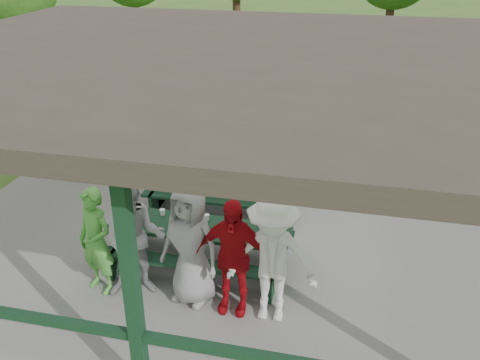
% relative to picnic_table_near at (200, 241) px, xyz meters
% --- Properties ---
extents(ground, '(90.00, 90.00, 0.00)m').
position_rel_picnic_table_near_xyz_m(ground, '(0.09, 1.20, -0.58)').
color(ground, '#2E591C').
rests_on(ground, ground).
extents(concrete_slab, '(10.00, 8.00, 0.10)m').
position_rel_picnic_table_near_xyz_m(concrete_slab, '(0.09, 1.20, -0.53)').
color(concrete_slab, slate).
rests_on(concrete_slab, ground).
extents(pavilion_structure, '(10.60, 8.60, 3.24)m').
position_rel_picnic_table_near_xyz_m(pavilion_structure, '(0.09, 1.20, 2.59)').
color(pavilion_structure, black).
rests_on(pavilion_structure, concrete_slab).
extents(picnic_table_near, '(2.85, 1.39, 0.75)m').
position_rel_picnic_table_near_xyz_m(picnic_table_near, '(0.00, 0.00, 0.00)').
color(picnic_table_near, black).
rests_on(picnic_table_near, concrete_slab).
extents(picnic_table_far, '(2.62, 1.39, 0.75)m').
position_rel_picnic_table_near_xyz_m(picnic_table_far, '(-0.26, 2.00, -0.01)').
color(picnic_table_far, black).
rests_on(picnic_table_far, concrete_slab).
extents(table_setting, '(2.39, 0.45, 0.10)m').
position_rel_picnic_table_near_xyz_m(table_setting, '(-0.00, 0.04, 0.30)').
color(table_setting, white).
rests_on(table_setting, picnic_table_near).
extents(contestant_green, '(0.71, 0.59, 1.68)m').
position_rel_picnic_table_near_xyz_m(contestant_green, '(-1.30, -0.89, 0.36)').
color(contestant_green, green).
rests_on(contestant_green, concrete_slab).
extents(contestant_grey_left, '(1.08, 0.96, 1.85)m').
position_rel_picnic_table_near_xyz_m(contestant_grey_left, '(-0.71, -0.84, 0.44)').
color(contestant_grey_left, gray).
rests_on(contestant_grey_left, concrete_slab).
extents(contestant_grey_mid, '(1.03, 0.80, 1.86)m').
position_rel_picnic_table_near_xyz_m(contestant_grey_mid, '(0.12, -0.79, 0.45)').
color(contestant_grey_mid, gray).
rests_on(contestant_grey_mid, concrete_slab).
extents(contestant_red, '(1.04, 0.44, 1.77)m').
position_rel_picnic_table_near_xyz_m(contestant_red, '(0.74, -0.88, 0.40)').
color(contestant_red, '#9D0A11').
rests_on(contestant_red, concrete_slab).
extents(contestant_white_fedora, '(1.25, 0.75, 1.96)m').
position_rel_picnic_table_near_xyz_m(contestant_white_fedora, '(1.30, -0.93, 0.47)').
color(contestant_white_fedora, silver).
rests_on(contestant_white_fedora, concrete_slab).
extents(spectator_lblue, '(1.40, 0.64, 1.46)m').
position_rel_picnic_table_near_xyz_m(spectator_lblue, '(-0.36, 2.74, 0.25)').
color(spectator_lblue, '#94AEE5').
rests_on(spectator_lblue, concrete_slab).
extents(spectator_blue, '(0.60, 0.41, 1.60)m').
position_rel_picnic_table_near_xyz_m(spectator_blue, '(-1.69, 3.35, 0.32)').
color(spectator_blue, '#3B5699').
rests_on(spectator_blue, concrete_slab).
extents(spectator_grey, '(0.77, 0.61, 1.58)m').
position_rel_picnic_table_near_xyz_m(spectator_grey, '(1.63, 2.91, 0.31)').
color(spectator_grey, gray).
rests_on(spectator_grey, concrete_slab).
extents(pickup_truck, '(5.55, 3.39, 1.44)m').
position_rel_picnic_table_near_xyz_m(pickup_truck, '(2.21, 8.90, 0.14)').
color(pickup_truck, silver).
rests_on(pickup_truck, ground).
extents(farm_trailer, '(3.94, 2.26, 1.36)m').
position_rel_picnic_table_near_xyz_m(farm_trailer, '(-1.50, 9.77, 0.09)').
color(farm_trailer, '#1B3F96').
rests_on(farm_trailer, ground).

